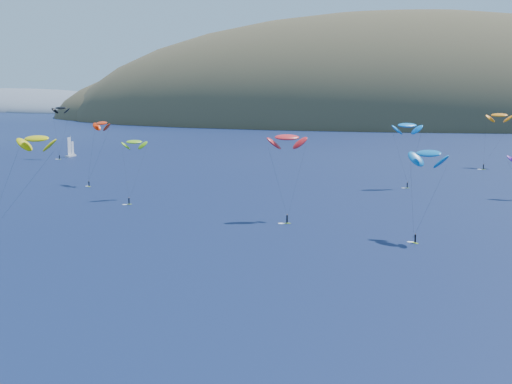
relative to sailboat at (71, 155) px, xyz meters
name	(u,v)px	position (x,y,z in m)	size (l,w,h in m)	color
ground	(0,383)	(106.81, -219.58, -0.87)	(2800.00, 2800.00, 0.00)	black
island	(419,134)	(146.20, 342.78, -11.60)	(730.00, 300.00, 210.00)	#3D3526
headland	(27,112)	(-338.46, 530.49, -4.23)	(460.00, 250.00, 60.00)	slate
sailboat	(71,155)	(0.00, 0.00, 0.00)	(7.66, 6.66, 9.68)	silver
kitesurfer_1	(102,123)	(50.93, -75.49, 18.29)	(8.58, 11.62, 21.39)	#AFE119
kitesurfer_2	(37,139)	(72.21, -150.97, 19.39)	(11.30, 12.28, 22.71)	#AFE119
kitesurfer_3	(134,142)	(72.21, -100.14, 14.71)	(7.37, 14.56, 17.56)	#AFE119
kitesurfer_4	(407,125)	(144.87, -61.55, 18.11)	(10.03, 7.31, 21.55)	#AFE119
kitesurfer_5	(429,154)	(150.84, -135.11, 16.58)	(9.91, 11.04, 20.07)	#AFE119
kitesurfer_9	(287,137)	(118.78, -120.06, 18.20)	(9.93, 10.98, 21.63)	#AFE119
kitesurfer_11	(499,115)	(177.65, 2.81, 18.83)	(11.52, 14.47, 22.34)	#AFE119
kitesurfer_12	(61,108)	(-0.69, -5.87, 20.45)	(7.89, 7.54, 23.53)	#AFE119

